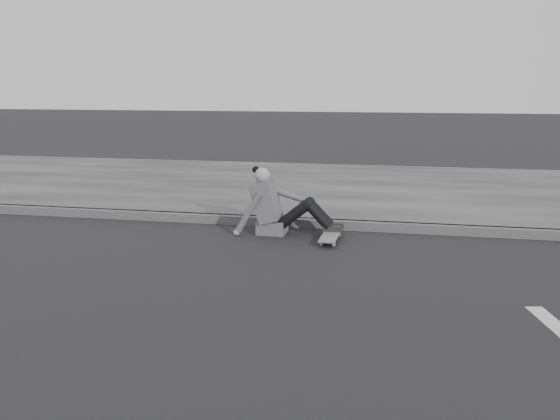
{
  "coord_description": "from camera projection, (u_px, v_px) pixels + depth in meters",
  "views": [
    {
      "loc": [
        1.51,
        -5.56,
        1.9
      ],
      "look_at": [
        0.03,
        1.24,
        0.5
      ],
      "focal_mm": 40.0,
      "sensor_mm": 36.0,
      "label": 1
    }
  ],
  "objects": [
    {
      "name": "ground",
      "position": [
        250.0,
        285.0,
        6.02
      ],
      "size": [
        80.0,
        80.0,
        0.0
      ],
      "primitive_type": "plane",
      "color": "black",
      "rests_on": "ground"
    },
    {
      "name": "sidewalk",
      "position": [
        329.0,
        188.0,
        11.37
      ],
      "size": [
        24.0,
        6.0,
        0.12
      ],
      "primitive_type": "cube",
      "color": "#3D3D3D",
      "rests_on": "ground"
    },
    {
      "name": "curb",
      "position": [
        299.0,
        223.0,
        8.48
      ],
      "size": [
        24.0,
        0.16,
        0.12
      ],
      "primitive_type": "cube",
      "color": "#4A4A4A",
      "rests_on": "ground"
    },
    {
      "name": "skateboard",
      "position": [
        331.0,
        236.0,
        7.7
      ],
      "size": [
        0.2,
        0.78,
        0.09
      ],
      "color": "gray",
      "rests_on": "ground"
    },
    {
      "name": "seated_woman",
      "position": [
        277.0,
        207.0,
        8.04
      ],
      "size": [
        1.38,
        0.46,
        0.88
      ],
      "color": "#4F4F51",
      "rests_on": "ground"
    }
  ]
}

